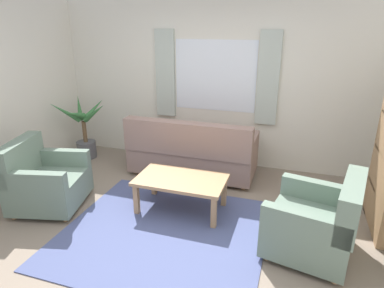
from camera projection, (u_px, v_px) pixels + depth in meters
ground_plane at (164, 233)px, 3.77m from camera, size 6.24×6.24×0.00m
wall_back at (216, 85)px, 5.34m from camera, size 5.32×0.12×2.60m
window_with_curtains at (215, 76)px, 5.21m from camera, size 1.98×0.07×1.40m
area_rug at (164, 232)px, 3.77m from camera, size 2.24×2.07×0.01m
couch at (192, 153)px, 5.08m from camera, size 1.90×0.82×0.92m
armchair_left at (44, 181)px, 4.21m from camera, size 1.00×1.01×0.88m
armchair_right at (317, 223)px, 3.32m from camera, size 0.97×0.99×0.88m
coffee_table at (181, 182)px, 4.10m from camera, size 1.10×0.64×0.44m
potted_plant at (84, 132)px, 5.71m from camera, size 0.93×1.03×1.06m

